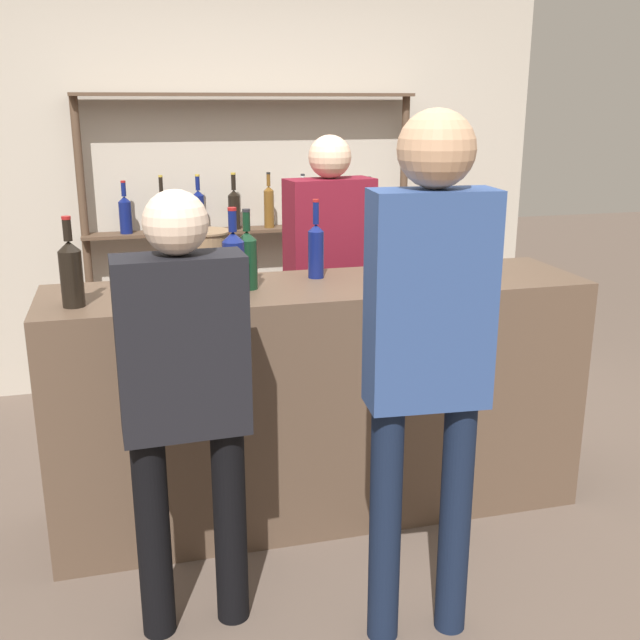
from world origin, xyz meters
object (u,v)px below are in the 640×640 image
at_px(counter_bottle_3, 71,272).
at_px(ice_bucket, 205,259).
at_px(counter_bottle_2, 248,258).
at_px(customer_left, 185,387).
at_px(counter_bottle_4, 475,249).
at_px(counter_bottle_1, 439,243).
at_px(counter_bottle_5, 316,249).
at_px(server_behind_counter, 329,269).
at_px(customer_center, 428,339).
at_px(wine_glass, 408,243).
at_px(counter_bottle_0, 234,262).

distance_m(counter_bottle_3, ice_bucket, 0.56).
height_order(counter_bottle_2, customer_left, customer_left).
height_order(counter_bottle_4, customer_left, customer_left).
distance_m(counter_bottle_1, counter_bottle_3, 1.63).
height_order(counter_bottle_1, counter_bottle_4, counter_bottle_1).
relative_size(counter_bottle_1, counter_bottle_4, 1.02).
bearing_deg(counter_bottle_5, customer_left, -129.18).
bearing_deg(server_behind_counter, ice_bucket, -56.12).
bearing_deg(customer_center, wine_glass, -13.23).
distance_m(counter_bottle_2, counter_bottle_3, 0.70).
xyz_separation_m(counter_bottle_2, counter_bottle_5, (0.33, 0.13, 0.00)).
xyz_separation_m(counter_bottle_2, server_behind_counter, (0.55, 0.71, -0.23)).
height_order(wine_glass, customer_center, customer_center).
xyz_separation_m(ice_bucket, customer_center, (0.59, -1.00, -0.09)).
distance_m(counter_bottle_0, counter_bottle_3, 0.62).
bearing_deg(counter_bottle_5, counter_bottle_2, -158.18).
bearing_deg(customer_left, counter_bottle_4, -66.01).
relative_size(counter_bottle_2, wine_glass, 1.98).
xyz_separation_m(counter_bottle_3, wine_glass, (1.48, 0.30, -0.01)).
bearing_deg(ice_bucket, wine_glass, 6.76).
height_order(counter_bottle_2, counter_bottle_5, counter_bottle_5).
relative_size(wine_glass, customer_left, 0.11).
xyz_separation_m(counter_bottle_1, counter_bottle_3, (-1.61, -0.23, 0.01)).
relative_size(counter_bottle_0, wine_glass, 2.12).
height_order(counter_bottle_0, counter_bottle_4, counter_bottle_0).
height_order(wine_glass, ice_bucket, ice_bucket).
distance_m(counter_bottle_4, wine_glass, 0.32).
height_order(counter_bottle_1, ice_bucket, counter_bottle_1).
relative_size(wine_glass, server_behind_counter, 0.10).
distance_m(wine_glass, customer_left, 1.44).
bearing_deg(counter_bottle_2, counter_bottle_3, -171.49).
bearing_deg(counter_bottle_1, customer_left, -147.15).
bearing_deg(counter_bottle_2, ice_bucket, 154.15).
relative_size(counter_bottle_1, customer_left, 0.22).
bearing_deg(wine_glass, counter_bottle_2, -166.16).
relative_size(ice_bucket, customer_left, 0.15).
relative_size(counter_bottle_4, wine_glass, 1.96).
bearing_deg(customer_left, counter_bottle_3, 30.06).
distance_m(counter_bottle_0, customer_center, 0.96).
distance_m(customer_left, server_behind_counter, 1.64).
height_order(ice_bucket, server_behind_counter, server_behind_counter).
bearing_deg(server_behind_counter, counter_bottle_2, -45.19).
distance_m(counter_bottle_3, customer_center, 1.39).
bearing_deg(counter_bottle_3, server_behind_counter, 33.14).
distance_m(counter_bottle_2, ice_bucket, 0.19).
xyz_separation_m(customer_left, customer_center, (0.76, -0.24, 0.18)).
height_order(counter_bottle_1, counter_bottle_3, counter_bottle_3).
bearing_deg(counter_bottle_4, wine_glass, 140.87).
xyz_separation_m(counter_bottle_5, customer_left, (-0.66, -0.81, -0.28)).
distance_m(counter_bottle_2, counter_bottle_4, 1.03).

